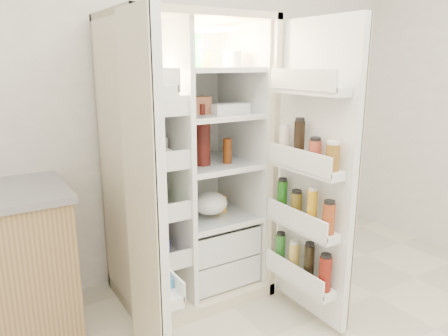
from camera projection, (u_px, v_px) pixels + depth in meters
wall_back at (178, 87)px, 2.99m from camera, size 4.00×0.02×2.70m
refrigerator at (186, 184)px, 2.79m from camera, size 0.92×0.70×1.80m
freezer_door at (146, 200)px, 2.00m from camera, size 0.15×0.40×1.72m
fridge_door at (314, 180)px, 2.43m from camera, size 0.17×0.58×1.72m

